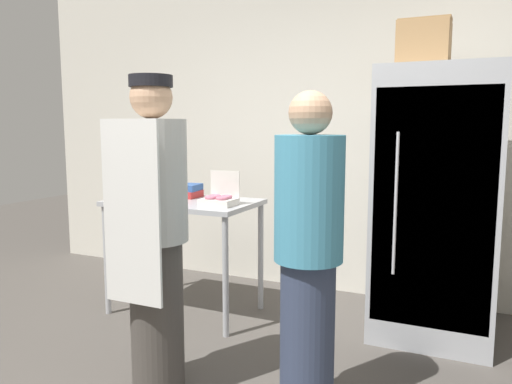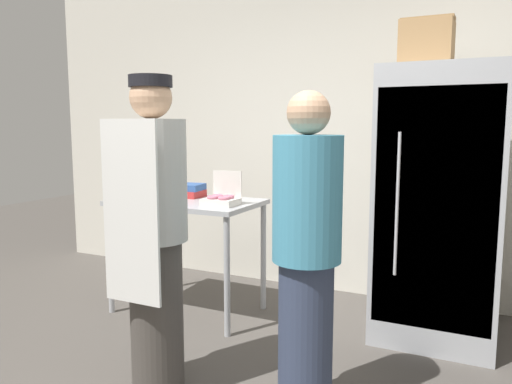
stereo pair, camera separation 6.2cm
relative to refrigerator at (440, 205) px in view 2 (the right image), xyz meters
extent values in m
cube|color=silver|center=(-0.82, 0.69, 0.54)|extent=(6.40, 0.12, 2.93)
cube|color=#ADAFB5|center=(0.00, 0.01, 0.00)|extent=(0.79, 0.75, 1.85)
cube|color=#93959B|center=(0.00, -0.36, 0.02)|extent=(0.72, 0.02, 1.52)
cylinder|color=silver|center=(-0.22, -0.39, 0.05)|extent=(0.02, 0.02, 0.91)
cube|color=#ADAFB5|center=(-1.82, -0.35, -0.05)|extent=(1.12, 0.67, 0.04)
cylinder|color=#ADAFB5|center=(-2.34, -0.65, -0.50)|extent=(0.04, 0.04, 0.85)
cylinder|color=#ADAFB5|center=(-1.30, -0.65, -0.50)|extent=(0.04, 0.04, 0.85)
cylinder|color=#ADAFB5|center=(-2.34, -0.05, -0.50)|extent=(0.04, 0.04, 0.85)
cylinder|color=#ADAFB5|center=(-1.30, -0.05, -0.50)|extent=(0.04, 0.04, 0.85)
cube|color=silver|center=(-1.45, -0.46, -0.01)|extent=(0.24, 0.19, 0.05)
cube|color=silver|center=(-1.45, -0.36, 0.11)|extent=(0.24, 0.01, 0.19)
torus|color=#C66B84|center=(-1.50, -0.50, 0.03)|extent=(0.09, 0.09, 0.02)
torus|color=#C66B84|center=(-1.40, -0.50, 0.03)|extent=(0.09, 0.09, 0.02)
torus|color=#C66B84|center=(-1.50, -0.43, 0.03)|extent=(0.09, 0.09, 0.02)
torus|color=#C66B84|center=(-1.40, -0.43, 0.03)|extent=(0.09, 0.09, 0.02)
cylinder|color=#99999E|center=(-2.16, -0.28, 0.01)|extent=(0.12, 0.12, 0.09)
cylinder|color=#B2BCC1|center=(-2.16, -0.28, 0.15)|extent=(0.10, 0.10, 0.19)
cylinder|color=black|center=(-2.16, -0.28, 0.25)|extent=(0.10, 0.10, 0.02)
cube|color=#B72D2D|center=(-1.92, -0.20, -0.01)|extent=(0.26, 0.21, 0.06)
cube|color=#2D5193|center=(-1.92, -0.20, 0.05)|extent=(0.28, 0.23, 0.05)
cube|color=#A87F51|center=(-0.13, -0.03, 1.07)|extent=(0.33, 0.29, 0.29)
cube|color=#977249|center=(-0.13, -0.03, 1.23)|extent=(0.33, 0.15, 0.02)
cylinder|color=#47423D|center=(-1.34, -1.38, -0.51)|extent=(0.30, 0.30, 0.84)
cylinder|color=beige|center=(-1.34, -1.38, 0.24)|extent=(0.37, 0.37, 0.66)
sphere|color=tan|center=(-1.34, -1.38, 0.69)|extent=(0.23, 0.23, 0.23)
cube|color=white|center=(-1.34, -1.57, 0.10)|extent=(0.35, 0.02, 0.95)
cylinder|color=black|center=(-1.34, -1.38, 0.77)|extent=(0.23, 0.23, 0.06)
cylinder|color=#333D56|center=(-0.50, -1.26, -0.53)|extent=(0.28, 0.28, 0.79)
cylinder|color=teal|center=(-0.50, -1.26, 0.18)|extent=(0.35, 0.35, 0.63)
sphere|color=tan|center=(-0.50, -1.26, 0.60)|extent=(0.21, 0.21, 0.21)
camera|label=1|loc=(0.27, -3.58, 0.54)|focal=35.00mm
camera|label=2|loc=(0.33, -3.55, 0.54)|focal=35.00mm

